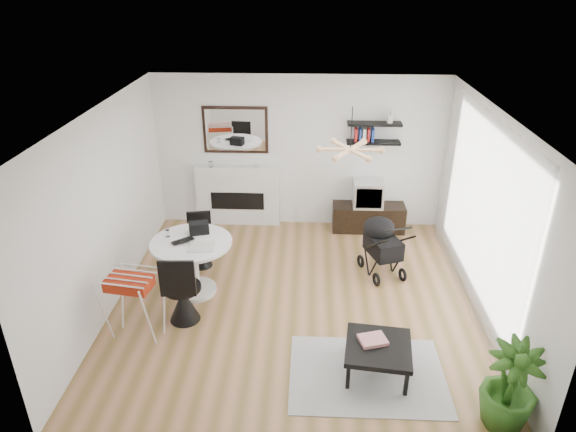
{
  "coord_description": "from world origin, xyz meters",
  "views": [
    {
      "loc": [
        0.18,
        -6.01,
        4.25
      ],
      "look_at": [
        -0.11,
        0.4,
        1.14
      ],
      "focal_mm": 32.0,
      "sensor_mm": 36.0,
      "label": 1
    }
  ],
  "objects_px": {
    "fireplace": "(238,189)",
    "stroller": "(381,248)",
    "potted_plant": "(510,386)",
    "dining_table": "(193,259)",
    "tv_console": "(368,217)",
    "drying_rack": "(135,304)",
    "coffee_table": "(378,348)",
    "crt_tv": "(368,194)"
  },
  "relations": [
    {
      "from": "stroller",
      "to": "coffee_table",
      "type": "relative_size",
      "value": 1.18
    },
    {
      "from": "drying_rack",
      "to": "crt_tv",
      "type": "bearing_deg",
      "value": 53.89
    },
    {
      "from": "dining_table",
      "to": "drying_rack",
      "type": "xyz_separation_m",
      "value": [
        -0.51,
        -1.02,
        -0.06
      ]
    },
    {
      "from": "coffee_table",
      "to": "potted_plant",
      "type": "relative_size",
      "value": 0.82
    },
    {
      "from": "crt_tv",
      "to": "coffee_table",
      "type": "bearing_deg",
      "value": -93.27
    },
    {
      "from": "potted_plant",
      "to": "tv_console",
      "type": "bearing_deg",
      "value": 102.54
    },
    {
      "from": "dining_table",
      "to": "coffee_table",
      "type": "xyz_separation_m",
      "value": [
        2.45,
        -1.55,
        -0.2
      ]
    },
    {
      "from": "dining_table",
      "to": "potted_plant",
      "type": "bearing_deg",
      "value": -31.46
    },
    {
      "from": "crt_tv",
      "to": "dining_table",
      "type": "height_order",
      "value": "crt_tv"
    },
    {
      "from": "potted_plant",
      "to": "stroller",
      "type": "bearing_deg",
      "value": 107.46
    },
    {
      "from": "tv_console",
      "to": "potted_plant",
      "type": "height_order",
      "value": "potted_plant"
    },
    {
      "from": "tv_console",
      "to": "dining_table",
      "type": "relative_size",
      "value": 1.11
    },
    {
      "from": "fireplace",
      "to": "coffee_table",
      "type": "relative_size",
      "value": 2.63
    },
    {
      "from": "fireplace",
      "to": "potted_plant",
      "type": "relative_size",
      "value": 2.16
    },
    {
      "from": "crt_tv",
      "to": "stroller",
      "type": "xyz_separation_m",
      "value": [
        0.08,
        -1.42,
        -0.29
      ]
    },
    {
      "from": "fireplace",
      "to": "dining_table",
      "type": "distance_m",
      "value": 2.29
    },
    {
      "from": "dining_table",
      "to": "drying_rack",
      "type": "bearing_deg",
      "value": -116.74
    },
    {
      "from": "drying_rack",
      "to": "potted_plant",
      "type": "height_order",
      "value": "potted_plant"
    },
    {
      "from": "tv_console",
      "to": "potted_plant",
      "type": "xyz_separation_m",
      "value": [
        0.97,
        -4.34,
        0.26
      ]
    },
    {
      "from": "potted_plant",
      "to": "crt_tv",
      "type": "bearing_deg",
      "value": 103.03
    },
    {
      "from": "stroller",
      "to": "potted_plant",
      "type": "height_order",
      "value": "potted_plant"
    },
    {
      "from": "stroller",
      "to": "drying_rack",
      "type": "bearing_deg",
      "value": -172.34
    },
    {
      "from": "drying_rack",
      "to": "coffee_table",
      "type": "height_order",
      "value": "drying_rack"
    },
    {
      "from": "fireplace",
      "to": "coffee_table",
      "type": "xyz_separation_m",
      "value": [
        2.1,
        -3.8,
        -0.34
      ]
    },
    {
      "from": "fireplace",
      "to": "stroller",
      "type": "height_order",
      "value": "fireplace"
    },
    {
      "from": "fireplace",
      "to": "potted_plant",
      "type": "distance_m",
      "value": 5.59
    },
    {
      "from": "coffee_table",
      "to": "dining_table",
      "type": "bearing_deg",
      "value": 147.69
    },
    {
      "from": "stroller",
      "to": "potted_plant",
      "type": "distance_m",
      "value": 3.06
    },
    {
      "from": "tv_console",
      "to": "crt_tv",
      "type": "relative_size",
      "value": 2.45
    },
    {
      "from": "dining_table",
      "to": "stroller",
      "type": "relative_size",
      "value": 1.17
    },
    {
      "from": "tv_console",
      "to": "drying_rack",
      "type": "xyz_separation_m",
      "value": [
        -3.21,
        -3.12,
        0.25
      ]
    },
    {
      "from": "dining_table",
      "to": "coffee_table",
      "type": "distance_m",
      "value": 2.9
    },
    {
      "from": "crt_tv",
      "to": "potted_plant",
      "type": "height_order",
      "value": "potted_plant"
    },
    {
      "from": "drying_rack",
      "to": "stroller",
      "type": "height_order",
      "value": "stroller"
    },
    {
      "from": "dining_table",
      "to": "stroller",
      "type": "xyz_separation_m",
      "value": [
        2.74,
        0.68,
        -0.13
      ]
    },
    {
      "from": "fireplace",
      "to": "stroller",
      "type": "relative_size",
      "value": 2.23
    },
    {
      "from": "fireplace",
      "to": "crt_tv",
      "type": "distance_m",
      "value": 2.32
    },
    {
      "from": "drying_rack",
      "to": "coffee_table",
      "type": "bearing_deg",
      "value": -0.75
    },
    {
      "from": "crt_tv",
      "to": "drying_rack",
      "type": "relative_size",
      "value": 0.55
    },
    {
      "from": "tv_console",
      "to": "coffee_table",
      "type": "bearing_deg",
      "value": -93.86
    },
    {
      "from": "fireplace",
      "to": "coffee_table",
      "type": "bearing_deg",
      "value": -61.08
    },
    {
      "from": "dining_table",
      "to": "drying_rack",
      "type": "relative_size",
      "value": 1.22
    }
  ]
}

